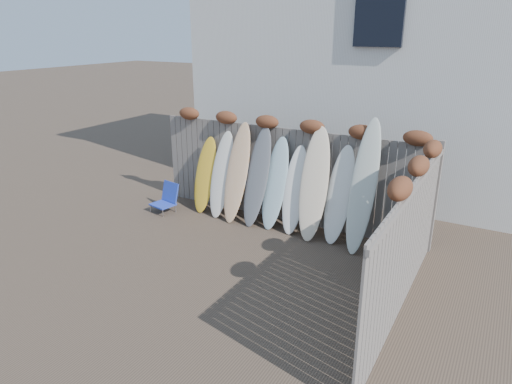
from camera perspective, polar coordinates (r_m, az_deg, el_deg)
The scene contains 16 objects.
ground at distance 8.08m, azimuth -4.27°, elevation -9.21°, with size 80.00×80.00×0.00m, color #493A2D.
back_fence at distance 9.52m, azimuth 3.88°, elevation 3.09°, with size 6.05×0.28×2.24m.
right_fence at distance 6.76m, azimuth 18.48°, elevation -5.47°, with size 0.28×4.40×2.24m.
house at distance 12.84m, azimuth 14.35°, elevation 16.02°, with size 8.50×5.50×6.33m.
beach_chair at distance 10.48m, azimuth -11.12°, elevation -0.77°, with size 0.57×0.60×0.64m.
wooden_crate at distance 7.52m, azimuth 16.24°, elevation -9.70°, with size 0.53×0.44×0.62m, color brown.
lattice_panel at distance 7.61m, azimuth 19.15°, elevation -5.04°, with size 0.05×1.14×1.71m, color #443429.
surfboard_0 at distance 10.23m, azimuth -6.37°, elevation 2.13°, with size 0.51×0.07×1.72m, color gold.
surfboard_1 at distance 9.92m, azimuth -4.32°, elevation 2.18°, with size 0.50×0.07×1.91m, color silver.
surfboard_2 at distance 9.63m, azimuth -2.39°, elevation 2.41°, with size 0.51×0.07×2.16m, color #DEBF77.
surfboard_3 at distance 9.42m, azimuth 0.15°, elevation 1.88°, with size 0.52×0.07×2.11m, color slate.
surfboard_4 at distance 9.31m, azimuth 2.41°, elevation 1.07°, with size 0.50×0.07×1.93m, color #A9CCD6.
surfboard_5 at distance 9.12m, azimuth 4.87°, elevation 0.23°, with size 0.46×0.07×1.80m, color white.
surfboard_6 at distance 8.86m, azimuth 7.28°, elevation 0.99°, with size 0.55×0.07×2.25m, color beige.
surfboard_7 at distance 8.81m, azimuth 10.35°, elevation -0.37°, with size 0.51×0.07×1.92m, color white.
surfboard_8 at distance 8.48m, azimuth 13.27°, elevation 0.66°, with size 0.47×0.07×2.52m, color beige.
Camera 1 is at (4.01, -5.83, 3.91)m, focal length 32.00 mm.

